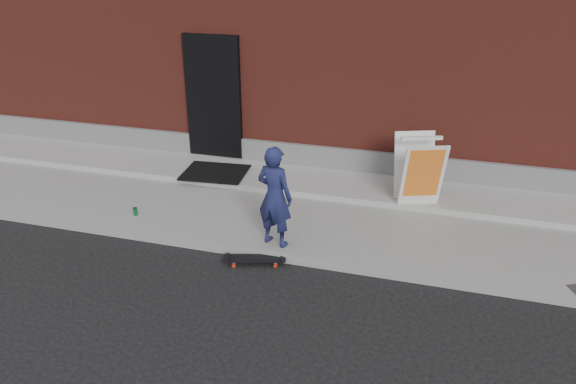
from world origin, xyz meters
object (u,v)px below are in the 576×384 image
(skateboard, at_px, (255,259))
(pizza_sign, at_px, (419,170))
(child, at_px, (275,197))
(soda_can, at_px, (135,211))

(skateboard, xyz_separation_m, pizza_sign, (1.98, 2.10, 0.71))
(child, bearing_deg, pizza_sign, -120.99)
(skateboard, relative_size, soda_can, 6.85)
(skateboard, bearing_deg, soda_can, 164.54)
(soda_can, bearing_deg, skateboard, -15.46)
(skateboard, height_order, soda_can, soda_can)
(pizza_sign, relative_size, soda_can, 8.73)
(child, height_order, pizza_sign, child)
(child, relative_size, skateboard, 1.72)
(child, distance_m, skateboard, 0.89)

